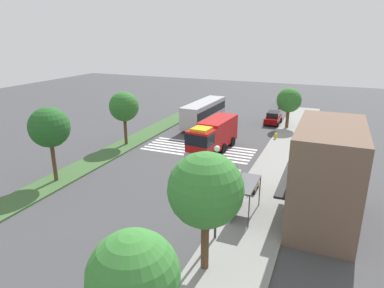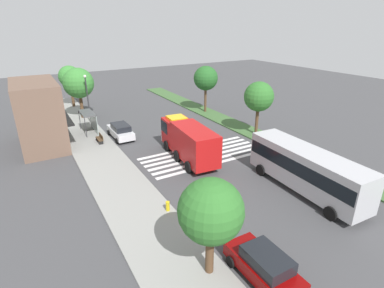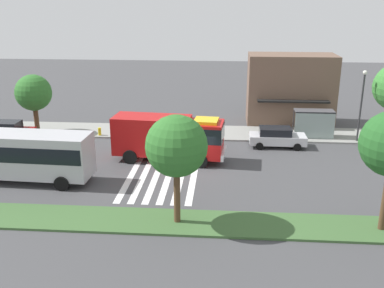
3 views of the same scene
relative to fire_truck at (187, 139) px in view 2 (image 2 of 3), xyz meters
name	(u,v)px [view 2 (image 2 of 3)]	position (x,y,z in m)	size (l,w,h in m)	color
ground_plane	(192,147)	(2.21, -1.73, -1.98)	(120.00, 120.00, 0.00)	#424244
sidewalk	(106,165)	(2.21, 7.52, -1.91)	(60.00, 4.60, 0.14)	gray
median_strip	(252,133)	(2.21, -10.18, -1.91)	(60.00, 3.00, 0.14)	#3D6033
crosswalk	(204,155)	(-0.27, -1.73, -1.98)	(4.95, 12.51, 0.01)	silver
fire_truck	(187,139)	(0.00, 0.00, 0.00)	(8.88, 3.36, 3.50)	#B71414
parked_car_mid	(264,265)	(-15.21, 4.02, -1.10)	(4.42, 2.13, 1.74)	#720505
parked_car_east	(121,131)	(8.59, 4.01, -1.11)	(4.76, 2.11, 1.71)	silver
transit_bus	(306,167)	(-10.11, -4.86, 0.07)	(10.43, 3.21, 3.46)	#B2B2B7
bus_stop_shelter	(90,118)	(12.12, 6.50, -0.10)	(3.50, 1.40, 2.46)	#4C4C51
bench_near_shelter	(100,138)	(8.12, 6.53, -1.39)	(1.60, 0.50, 0.90)	#4C3823
street_lamp	(87,95)	(15.83, 5.81, 1.83)	(0.36, 0.36, 6.23)	#2D2D30
storefront_building	(39,115)	(10.60, 11.94, 1.48)	(8.51, 5.06, 6.93)	brown
sidewalk_tree_far_west	(211,211)	(-13.47, 6.21, 1.90)	(3.32, 3.32, 5.45)	#513823
sidewalk_tree_center	(78,83)	(18.77, 6.21, 2.90)	(4.03, 4.03, 6.79)	#513823
sidewalk_tree_east	(70,77)	(25.76, 6.21, 2.75)	(3.26, 3.26, 6.28)	#513823
median_tree_far_west	(259,97)	(1.57, -10.18, 2.62)	(3.39, 3.39, 6.19)	#513823
median_tree_west	(206,78)	(12.80, -10.18, 3.02)	(3.47, 3.47, 6.63)	#513823
fire_hydrant	(168,206)	(-7.36, 5.71, -1.49)	(0.28, 0.28, 0.70)	gold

